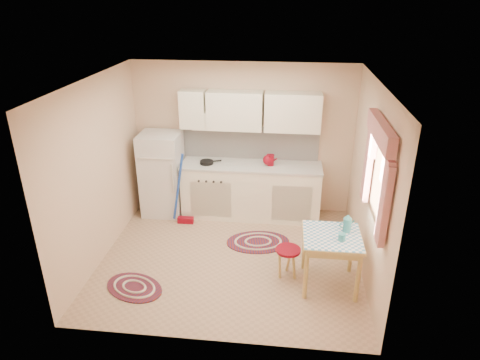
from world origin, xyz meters
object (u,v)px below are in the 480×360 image
table (330,260)px  stool (288,262)px  fridge (162,174)px  base_cabinets (251,191)px

table → stool: 0.56m
table → stool: bearing=168.0°
fridge → stool: 2.69m
base_cabinets → stool: size_ratio=5.36×
base_cabinets → fridge: bearing=-178.1°
stool → fridge: bearing=143.1°
fridge → base_cabinets: 1.50m
table → stool: size_ratio=1.71×
table → base_cabinets: bearing=123.6°
fridge → table: fridge is taller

